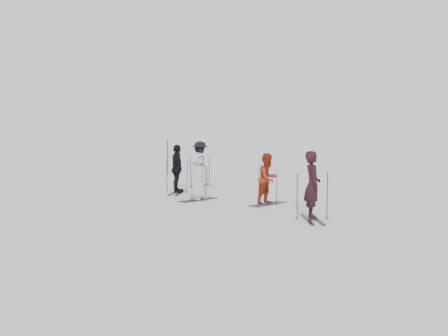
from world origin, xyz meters
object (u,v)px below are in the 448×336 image
object	(u,v)px
skier_uphill_left	(177,169)
skier_near_dark	(312,186)
skier_uphill_far	(200,164)
piste_marker	(168,157)
skier_grey	(199,177)
skier_red	(268,179)

from	to	relation	value
skier_uphill_left	skier_near_dark	bearing A→B (deg)	-138.10
skier_uphill_far	piste_marker	world-z (taller)	piste_marker
skier_near_dark	skier_uphill_left	xyz separation A→B (m)	(-5.24, 4.73, 0.02)
skier_near_dark	skier_grey	size ratio (longest dim) A/B	1.12
skier_near_dark	piste_marker	distance (m)	15.11
skier_uphill_far	skier_grey	bearing A→B (deg)	-164.52
skier_near_dark	skier_grey	xyz separation A→B (m)	(-3.91, 3.01, -0.10)
skier_grey	skier_uphill_left	world-z (taller)	skier_uphill_left
skier_red	skier_grey	size ratio (longest dim) A/B	1.01
skier_red	piste_marker	distance (m)	12.20
skier_near_dark	skier_uphill_far	xyz separation A→B (m)	(-5.12, 7.53, 0.06)
skier_near_dark	skier_red	xyz separation A→B (m)	(-1.50, 2.50, -0.09)
skier_uphill_far	skier_near_dark	bearing A→B (deg)	-145.27
skier_red	skier_uphill_left	distance (m)	4.35
skier_grey	piste_marker	size ratio (longest dim) A/B	0.81
skier_uphill_far	piste_marker	size ratio (longest dim) A/B	0.97
skier_red	skier_uphill_far	world-z (taller)	skier_uphill_far
skier_uphill_far	piste_marker	bearing A→B (deg)	33.11
skier_uphill_far	piste_marker	distance (m)	6.01
skier_red	skier_uphill_far	size ratio (longest dim) A/B	0.85
skier_grey	skier_uphill_left	distance (m)	2.18
skier_grey	piste_marker	xyz separation A→B (m)	(-4.45, 9.58, 0.18)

